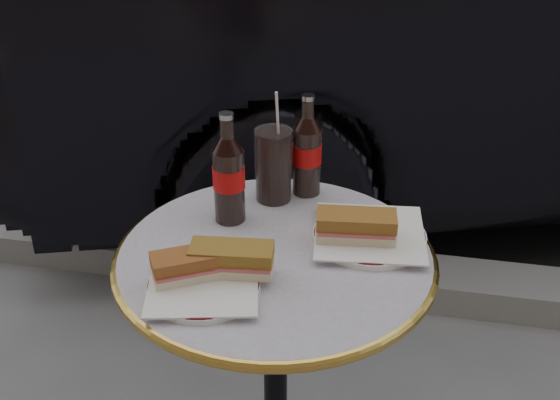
% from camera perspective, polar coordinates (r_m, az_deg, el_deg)
% --- Properties ---
extents(asphalt_road, '(40.00, 8.00, 0.00)m').
position_cam_1_polar(asphalt_road, '(6.28, 9.10, 15.73)').
color(asphalt_road, black).
rests_on(asphalt_road, ground).
extents(curb, '(40.00, 0.20, 0.12)m').
position_cam_1_polar(curb, '(2.47, 3.83, -5.91)').
color(curb, gray).
rests_on(curb, ground).
extents(bistro_table, '(0.62, 0.62, 0.73)m').
position_cam_1_polar(bistro_table, '(1.58, -0.36, -15.33)').
color(bistro_table, '#BAB2C4').
rests_on(bistro_table, ground).
extents(plate_left, '(0.21, 0.21, 0.01)m').
position_cam_1_polar(plate_left, '(1.26, -6.23, -7.02)').
color(plate_left, white).
rests_on(plate_left, bistro_table).
extents(plate_right, '(0.24, 0.24, 0.01)m').
position_cam_1_polar(plate_right, '(1.40, 7.27, -2.93)').
color(plate_right, white).
rests_on(plate_right, bistro_table).
extents(sandwich_left_a, '(0.15, 0.12, 0.05)m').
position_cam_1_polar(sandwich_left_a, '(1.26, -7.23, -5.36)').
color(sandwich_left_a, brown).
rests_on(sandwich_left_a, plate_left).
extents(sandwich_left_b, '(0.16, 0.08, 0.05)m').
position_cam_1_polar(sandwich_left_b, '(1.26, -3.94, -4.92)').
color(sandwich_left_b, olive).
rests_on(sandwich_left_b, plate_left).
extents(sandwich_right, '(0.16, 0.09, 0.05)m').
position_cam_1_polar(sandwich_right, '(1.36, 6.21, -2.24)').
color(sandwich_right, '#8F5A24').
rests_on(sandwich_right, plate_right).
extents(cola_bottle_left, '(0.08, 0.08, 0.24)m').
position_cam_1_polar(cola_bottle_left, '(1.40, -4.21, 2.61)').
color(cola_bottle_left, black).
rests_on(cola_bottle_left, bistro_table).
extents(cola_bottle_right, '(0.07, 0.07, 0.23)m').
position_cam_1_polar(cola_bottle_right, '(1.50, 2.22, 4.49)').
color(cola_bottle_right, black).
rests_on(cola_bottle_right, bistro_table).
extents(cola_glass, '(0.10, 0.10, 0.16)m').
position_cam_1_polar(cola_glass, '(1.49, -0.53, 2.87)').
color(cola_glass, black).
rests_on(cola_glass, bistro_table).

